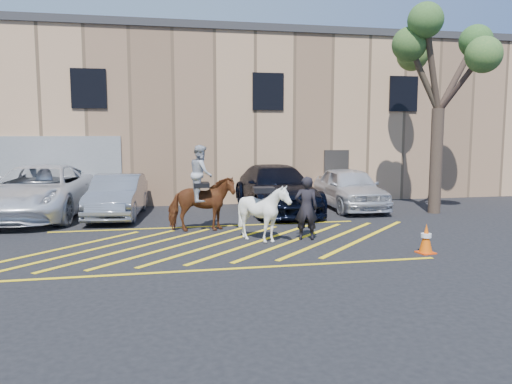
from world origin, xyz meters
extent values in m
plane|color=black|center=(0.00, 0.00, 0.00)|extent=(90.00, 90.00, 0.00)
imported|color=white|center=(-5.54, 5.14, 0.90)|extent=(3.68, 6.79, 1.81)
imported|color=gray|center=(-2.90, 4.59, 0.74)|extent=(2.02, 4.64, 1.48)
imported|color=black|center=(2.84, 4.85, 0.85)|extent=(2.46, 5.91, 1.71)
imported|color=silver|center=(5.76, 4.85, 0.80)|extent=(2.10, 4.79, 1.60)
imported|color=black|center=(2.44, -0.25, 0.87)|extent=(0.71, 0.55, 1.75)
cube|color=tan|center=(0.00, 12.00, 3.50)|extent=(32.00, 10.00, 7.00)
cube|color=#2D2D30|center=(0.00, 12.00, 7.15)|extent=(32.20, 10.20, 0.30)
cube|color=black|center=(-4.00, 6.96, 4.60)|extent=(1.30, 0.08, 1.50)
cube|color=black|center=(3.00, 6.96, 4.60)|extent=(1.30, 0.08, 1.50)
cube|color=black|center=(9.00, 6.96, 4.60)|extent=(1.30, 0.08, 1.50)
cube|color=#38332D|center=(6.00, 6.96, 1.10)|extent=(1.10, 0.08, 2.20)
cube|color=yellow|center=(-4.20, -0.30, 0.01)|extent=(4.20, 4.20, 0.01)
cube|color=yellow|center=(-3.15, -0.30, 0.01)|extent=(4.20, 4.20, 0.01)
cube|color=yellow|center=(-2.10, -0.30, 0.01)|extent=(4.20, 4.20, 0.01)
cube|color=yellow|center=(-1.05, -0.30, 0.01)|extent=(4.20, 4.20, 0.01)
cube|color=yellow|center=(0.00, -0.30, 0.01)|extent=(4.20, 4.20, 0.01)
cube|color=yellow|center=(1.05, -0.30, 0.01)|extent=(4.20, 4.20, 0.01)
cube|color=yellow|center=(2.10, -0.30, 0.01)|extent=(4.20, 4.20, 0.01)
cube|color=yellow|center=(3.15, -0.30, 0.01)|extent=(4.20, 4.20, 0.01)
cube|color=yellow|center=(4.20, -0.30, 0.01)|extent=(4.20, 4.20, 0.01)
cube|color=yellow|center=(0.00, 2.20, 0.01)|extent=(9.50, 0.12, 0.01)
cube|color=yellow|center=(0.00, -2.80, 0.01)|extent=(9.50, 0.12, 0.01)
imported|color=#5D3316|center=(-0.27, 1.51, 0.82)|extent=(1.97, 0.93, 1.65)
imported|color=#A1A4AC|center=(-0.27, 1.51, 1.73)|extent=(0.65, 0.83, 1.67)
cube|color=black|center=(-0.27, 1.51, 1.40)|extent=(0.47, 0.57, 0.14)
imported|color=silver|center=(1.24, -0.29, 0.79)|extent=(1.39, 1.54, 1.58)
cube|color=black|center=(1.24, -0.29, 1.41)|extent=(0.60, 0.51, 0.14)
cube|color=#EC3E09|center=(4.84, -2.33, 0.01)|extent=(0.44, 0.44, 0.03)
cone|color=#DD5309|center=(4.84, -2.33, 0.38)|extent=(0.32, 0.32, 0.70)
cylinder|color=silver|center=(4.84, -2.33, 0.44)|extent=(0.25, 0.25, 0.10)
cylinder|color=#49382C|center=(8.43, 3.25, 1.90)|extent=(0.44, 0.44, 3.80)
cylinder|color=#433329|center=(9.21, 3.39, 4.97)|extent=(1.76, 0.51, 2.68)
cylinder|color=#423628|center=(8.35, 4.11, 4.80)|extent=(0.33, 1.88, 2.34)
cylinder|color=#433929|center=(7.82, 3.25, 4.85)|extent=(1.40, 0.20, 2.39)
cylinder|color=#412E27|center=(8.77, 2.53, 4.59)|extent=(0.78, 1.62, 1.96)
cylinder|color=#46362A|center=(7.95, 2.98, 5.20)|extent=(1.16, 0.77, 3.11)
sphere|color=#406E2F|center=(9.99, 3.53, 6.24)|extent=(1.20, 1.20, 1.20)
sphere|color=#506D2E|center=(8.28, 4.97, 5.91)|extent=(1.20, 1.20, 1.20)
sphere|color=#47652B|center=(7.21, 3.25, 6.00)|extent=(1.20, 1.20, 1.20)
sphere|color=#567431|center=(9.11, 1.80, 5.48)|extent=(1.20, 1.20, 1.20)
sphere|color=#3F6E2F|center=(7.48, 2.71, 6.71)|extent=(1.20, 1.20, 1.20)
camera|label=1|loc=(-1.60, -13.19, 2.92)|focal=35.00mm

